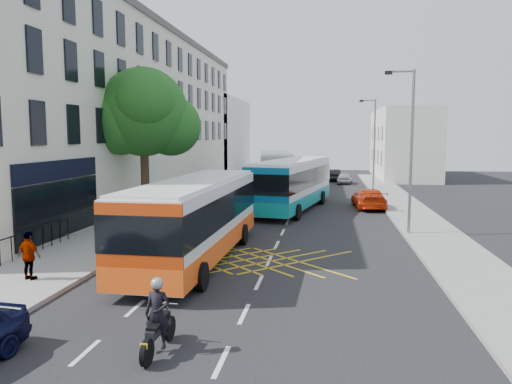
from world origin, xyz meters
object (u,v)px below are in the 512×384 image
at_px(distant_car_silver, 345,178).
at_px(street_tree, 143,113).
at_px(lamp_far, 373,140).
at_px(pedestrian_far, 29,256).
at_px(bus_far, 276,170).
at_px(red_hatchback, 369,198).
at_px(bus_near, 196,218).
at_px(bus_mid, 292,183).
at_px(lamp_near, 409,143).
at_px(motorbike, 158,318).
at_px(distant_car_dark, 333,175).
at_px(parked_car_silver, 157,229).
at_px(distant_car_grey, 313,176).

bearing_deg(distant_car_silver, street_tree, 69.13).
height_order(lamp_far, pedestrian_far, lamp_far).
distance_m(bus_far, red_hatchback, 13.57).
height_order(bus_near, red_hatchback, bus_near).
distance_m(bus_mid, bus_far, 12.82).
relative_size(street_tree, bus_far, 0.70).
bearing_deg(red_hatchback, lamp_near, 92.15).
xyz_separation_m(street_tree, pedestrian_far, (0.91, -13.18, -5.32)).
bearing_deg(bus_far, pedestrian_far, -107.07).
bearing_deg(bus_near, motorbike, -79.21).
distance_m(street_tree, distant_car_dark, 30.18).
distance_m(lamp_near, parked_car_silver, 12.80).
relative_size(bus_mid, distant_car_dark, 3.18).
relative_size(distant_car_dark, pedestrian_far, 2.36).
bearing_deg(bus_near, distant_car_grey, 85.31).
relative_size(street_tree, lamp_far, 1.10).
bearing_deg(red_hatchback, bus_near, 58.17).
distance_m(bus_near, parked_car_silver, 3.52).
bearing_deg(street_tree, bus_near, -58.75).
xyz_separation_m(lamp_near, pedestrian_far, (-13.80, -10.21, -3.65)).
distance_m(bus_far, distant_car_dark, 11.23).
height_order(lamp_near, bus_mid, lamp_near).
bearing_deg(lamp_near, parked_car_silver, -161.34).
distance_m(bus_near, motorbike, 8.66).
xyz_separation_m(lamp_far, parked_car_silver, (-11.56, -23.91, -3.86)).
xyz_separation_m(lamp_near, distant_car_silver, (-2.17, 27.11, -4.02)).
xyz_separation_m(street_tree, distant_car_silver, (12.54, 24.15, -5.70)).
height_order(lamp_near, distant_car_dark, lamp_near).
distance_m(motorbike, parked_car_silver, 11.50).
bearing_deg(bus_far, distant_car_silver, 37.53).
bearing_deg(parked_car_silver, distant_car_dark, 80.32).
bearing_deg(distant_car_dark, distant_car_grey, 51.05).
bearing_deg(parked_car_silver, bus_mid, 69.79).
height_order(parked_car_silver, distant_car_silver, parked_car_silver).
bearing_deg(bus_near, pedestrian_far, -138.24).
xyz_separation_m(street_tree, distant_car_dark, (11.38, 27.38, -5.65)).
height_order(bus_far, red_hatchback, bus_far).
xyz_separation_m(bus_mid, pedestrian_far, (-7.53, -18.17, -0.81)).
bearing_deg(street_tree, lamp_far, 49.19).
distance_m(lamp_near, bus_mid, 10.52).
height_order(lamp_near, bus_far, lamp_near).
height_order(bus_mid, parked_car_silver, bus_mid).
distance_m(lamp_near, bus_far, 22.48).
relative_size(street_tree, pedestrian_far, 5.38).
bearing_deg(motorbike, pedestrian_far, 145.20).
bearing_deg(lamp_near, pedestrian_far, -143.49).
distance_m(distant_car_grey, pedestrian_far, 38.22).
xyz_separation_m(street_tree, motorbike, (6.98, -17.72, -5.45)).
height_order(lamp_far, bus_near, lamp_far).
relative_size(motorbike, pedestrian_far, 1.23).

